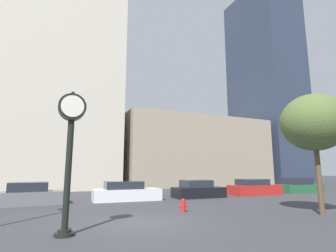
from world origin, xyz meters
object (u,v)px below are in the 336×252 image
(car_green, at_px, (299,186))
(bare_tree, at_px, (314,123))
(street_clock, at_px, (70,137))
(car_red, at_px, (254,188))
(car_white, at_px, (126,192))
(car_grey, at_px, (30,195))
(car_black, at_px, (198,190))
(fire_hydrant_near, at_px, (183,205))

(car_green, bearing_deg, bare_tree, -136.57)
(street_clock, height_order, car_red, street_clock)
(street_clock, xyz_separation_m, car_green, (21.81, 9.26, -2.64))
(car_white, distance_m, bare_tree, 12.66)
(street_clock, height_order, car_grey, street_clock)
(car_white, xyz_separation_m, car_black, (5.71, -0.32, 0.01))
(street_clock, distance_m, car_green, 23.84)
(car_white, bearing_deg, car_black, -0.14)
(fire_hydrant_near, xyz_separation_m, bare_tree, (5.61, -3.51, 4.12))
(car_black, xyz_separation_m, bare_tree, (1.20, -9.54, 3.90))
(street_clock, distance_m, car_red, 18.49)
(car_grey, bearing_deg, car_green, -2.81)
(car_white, xyz_separation_m, bare_tree, (6.91, -9.86, 3.90))
(street_clock, distance_m, bare_tree, 11.49)
(car_red, xyz_separation_m, bare_tree, (-4.56, -9.64, 3.89))
(car_white, relative_size, fire_hydrant_near, 7.12)
(car_white, relative_size, bare_tree, 0.81)
(fire_hydrant_near, bearing_deg, car_black, 53.83)
(car_black, bearing_deg, car_grey, 178.89)
(car_red, relative_size, fire_hydrant_near, 6.87)
(car_grey, xyz_separation_m, car_green, (23.39, -0.07, 0.00))
(car_red, height_order, car_green, car_green)
(car_red, bearing_deg, street_clock, -148.61)
(car_black, height_order, car_red, car_black)
(car_white, height_order, car_green, car_green)
(street_clock, xyz_separation_m, car_red, (15.96, 8.96, -2.64))
(car_black, bearing_deg, fire_hydrant_near, -125.06)
(street_clock, height_order, car_white, street_clock)
(street_clock, bearing_deg, car_grey, 99.64)
(car_green, height_order, fire_hydrant_near, car_green)
(car_grey, distance_m, car_red, 17.55)
(car_black, distance_m, car_green, 11.62)
(street_clock, distance_m, car_white, 10.56)
(car_red, relative_size, car_green, 0.98)
(car_grey, xyz_separation_m, fire_hydrant_near, (7.37, -6.49, -0.24))
(car_black, xyz_separation_m, fire_hydrant_near, (-4.41, -6.03, -0.23))
(street_clock, distance_m, car_black, 13.77)
(car_red, bearing_deg, car_white, -179.03)
(car_grey, xyz_separation_m, car_red, (17.54, -0.36, -0.01))
(street_clock, height_order, bare_tree, bare_tree)
(car_grey, bearing_deg, car_white, -3.97)
(fire_hydrant_near, relative_size, bare_tree, 0.11)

